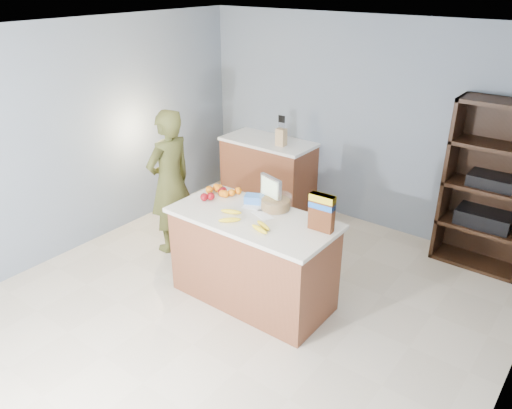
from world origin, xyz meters
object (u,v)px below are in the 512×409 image
Objects in this scene: shelving_unit at (491,190)px; tv at (271,189)px; cereal_box at (322,210)px; person at (170,182)px; counter_peninsula at (253,262)px.

tv is (-1.57, -1.74, 0.19)m from shelving_unit.
shelving_unit is 2.35m from tv.
shelving_unit is 5.45× the size of cereal_box.
tv is (1.32, 0.06, 0.25)m from person.
cereal_box is (-0.92, -1.90, 0.23)m from shelving_unit.
cereal_box is (0.65, -0.16, 0.03)m from tv.
person is at bearing -148.17° from shelving_unit.
tv is (-0.02, 0.31, 0.64)m from counter_peninsula.
counter_peninsula is 0.93m from cereal_box.
counter_peninsula is at bearing -86.12° from tv.
tv reaches higher than counter_peninsula.
cereal_box is (0.63, 0.15, 0.68)m from counter_peninsula.
cereal_box reaches higher than counter_peninsula.
counter_peninsula is at bearing -127.11° from shelving_unit.
counter_peninsula is 0.96× the size of person.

